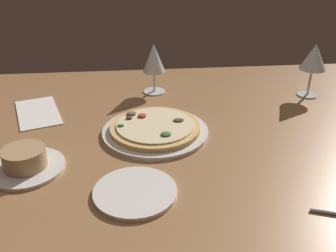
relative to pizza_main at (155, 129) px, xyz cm
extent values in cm
cube|color=#996B42|center=(-6.30, 4.34, -3.17)|extent=(150.00, 110.00, 4.00)
cylinder|color=silver|center=(-0.02, 0.02, -0.67)|extent=(27.51, 27.51, 1.00)
cylinder|color=tan|center=(-0.02, 0.02, 0.43)|extent=(23.39, 23.39, 1.20)
cylinder|color=beige|center=(-0.02, 0.02, 1.23)|extent=(20.06, 20.06, 0.40)
ellipsoid|color=#387033|center=(8.74, 0.26, 1.64)|extent=(1.73, 1.31, 0.42)
ellipsoid|color=#AD4733|center=(3.08, -4.78, 1.78)|extent=(2.32, 2.31, 0.71)
ellipsoid|color=brown|center=(5.95, -6.41, 1.78)|extent=(2.69, 2.35, 0.71)
ellipsoid|color=#4C3828|center=(-5.96, -1.28, 1.66)|extent=(2.81, 2.04, 0.45)
ellipsoid|color=#4C3828|center=(6.60, -3.82, 1.74)|extent=(1.70, 1.49, 0.61)
ellipsoid|color=#387033|center=(-2.30, 6.00, 1.70)|extent=(2.62, 2.38, 0.54)
cylinder|color=silver|center=(29.37, 13.92, -0.77)|extent=(16.67, 16.67, 0.80)
cylinder|color=tan|center=(29.37, 13.92, 1.79)|extent=(9.33, 9.33, 4.33)
cylinder|color=silver|center=(-1.65, -28.05, -0.97)|extent=(7.08, 7.08, 0.40)
cylinder|color=silver|center=(-1.65, -28.05, 2.56)|extent=(0.80, 0.80, 6.66)
cone|color=silver|center=(-1.65, -28.05, 10.35)|extent=(7.15, 7.15, 8.91)
cone|color=maroon|center=(-1.65, -28.05, 8.09)|extent=(3.17, 3.17, 4.40)
cylinder|color=silver|center=(-50.30, -20.38, -0.97)|extent=(6.26, 6.26, 0.40)
cylinder|color=silver|center=(-50.30, -20.38, 3.42)|extent=(0.80, 0.80, 8.39)
cone|color=silver|center=(-50.30, -20.38, 11.62)|extent=(8.05, 8.05, 8.01)
cone|color=#5B0F19|center=(-50.30, -20.38, 9.62)|extent=(3.63, 3.63, 4.00)
cylinder|color=silver|center=(5.70, 25.00, -0.72)|extent=(16.86, 16.86, 0.90)
cube|color=white|center=(33.03, -15.41, -1.02)|extent=(17.00, 23.23, 0.30)
cylinder|color=silver|center=(-30.60, 34.83, -0.82)|extent=(7.68, 3.37, 0.70)
camera|label=1|loc=(5.01, 85.10, 45.23)|focal=39.78mm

